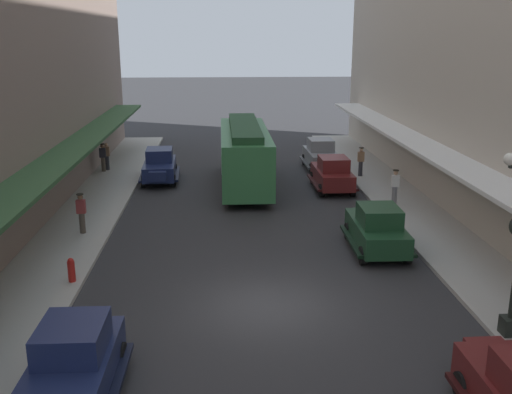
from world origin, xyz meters
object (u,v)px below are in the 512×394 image
(parked_car_2, at_px, (321,154))
(pedestrian_4, at_px, (107,156))
(parked_car_1, at_px, (377,228))
(parked_car_0, at_px, (160,165))
(parked_car_4, at_px, (332,173))
(streetcar, at_px, (245,153))
(pedestrian_2, at_px, (103,157))
(pedestrian_3, at_px, (81,213))
(fire_hydrant, at_px, (71,270))
(parked_car_3, at_px, (72,365))
(pedestrian_0, at_px, (361,161))
(pedestrian_1, at_px, (395,186))

(parked_car_2, height_order, pedestrian_4, parked_car_2)
(parked_car_1, height_order, parked_car_2, same)
(parked_car_0, distance_m, parked_car_4, 9.71)
(parked_car_0, relative_size, pedestrian_4, 2.63)
(parked_car_0, relative_size, parked_car_1, 1.01)
(streetcar, relative_size, pedestrian_2, 5.75)
(parked_car_4, xyz_separation_m, pedestrian_2, (-12.93, 4.57, 0.07))
(parked_car_4, relative_size, pedestrian_2, 2.56)
(streetcar, xyz_separation_m, pedestrian_3, (-7.00, -7.69, -0.89))
(fire_hydrant, xyz_separation_m, pedestrian_2, (-2.05, 16.21, 0.45))
(pedestrian_2, bearing_deg, parked_car_0, -30.02)
(parked_car_2, bearing_deg, parked_car_0, -165.24)
(parked_car_0, distance_m, parked_car_2, 9.96)
(parked_car_2, relative_size, pedestrian_3, 2.57)
(parked_car_2, bearing_deg, pedestrian_3, -135.26)
(parked_car_4, xyz_separation_m, streetcar, (-4.63, 0.97, 0.96))
(parked_car_3, bearing_deg, parked_car_1, 44.06)
(parked_car_1, height_order, streetcar, streetcar)
(parked_car_4, bearing_deg, fire_hydrant, -133.07)
(parked_car_1, distance_m, pedestrian_0, 11.80)
(parked_car_0, distance_m, pedestrian_0, 11.50)
(parked_car_3, distance_m, fire_hydrant, 6.65)
(parked_car_4, bearing_deg, pedestrian_0, 49.62)
(parked_car_2, distance_m, streetcar, 6.44)
(pedestrian_0, distance_m, pedestrian_4, 15.10)
(parked_car_3, height_order, fire_hydrant, parked_car_3)
(parked_car_0, height_order, parked_car_2, same)
(pedestrian_0, bearing_deg, parked_car_1, -100.38)
(streetcar, height_order, pedestrian_4, streetcar)
(pedestrian_2, bearing_deg, parked_car_2, 2.10)
(parked_car_3, relative_size, pedestrian_2, 2.56)
(parked_car_0, relative_size, pedestrian_1, 2.58)
(parked_car_0, relative_size, parked_car_2, 1.01)
(pedestrian_3, bearing_deg, parked_car_3, -78.25)
(parked_car_3, relative_size, parked_car_4, 1.00)
(parked_car_4, xyz_separation_m, pedestrian_0, (2.12, 2.49, 0.07))
(parked_car_1, bearing_deg, pedestrian_0, 79.62)
(parked_car_1, distance_m, pedestrian_2, 18.82)
(parked_car_3, bearing_deg, fire_hydrant, 104.06)
(pedestrian_1, bearing_deg, pedestrian_2, 152.99)
(parked_car_0, bearing_deg, streetcar, -18.05)
(fire_hydrant, bearing_deg, pedestrian_0, 47.39)
(parked_car_2, relative_size, pedestrian_4, 2.61)
(pedestrian_3, bearing_deg, parked_car_1, -11.62)
(pedestrian_3, bearing_deg, pedestrian_2, 96.57)
(pedestrian_1, bearing_deg, fire_hydrant, -147.77)
(parked_car_1, distance_m, pedestrian_1, 6.34)
(parked_car_0, height_order, parked_car_3, same)
(parked_car_0, relative_size, streetcar, 0.45)
(parked_car_3, distance_m, pedestrian_0, 23.51)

